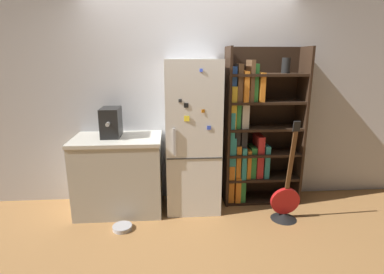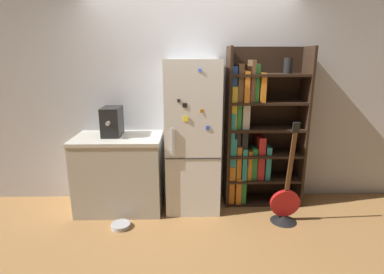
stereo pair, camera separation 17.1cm
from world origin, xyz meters
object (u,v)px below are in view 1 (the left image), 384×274
(bookshelf, at_px, (252,133))
(espresso_machine, at_px, (111,122))
(guitar, at_px, (285,206))
(pet_bowl, at_px, (122,227))
(refrigerator, at_px, (192,137))

(bookshelf, distance_m, espresso_machine, 1.71)
(bookshelf, distance_m, guitar, 0.95)
(bookshelf, relative_size, pet_bowl, 9.15)
(espresso_machine, relative_size, pet_bowl, 1.80)
(espresso_machine, distance_m, guitar, 2.21)
(bookshelf, relative_size, espresso_machine, 5.09)
(refrigerator, xyz_separation_m, guitar, (1.03, -0.41, -0.72))
(espresso_machine, height_order, guitar, espresso_machine)
(bookshelf, relative_size, guitar, 1.64)
(refrigerator, height_order, guitar, refrigerator)
(espresso_machine, bearing_deg, refrigerator, -1.67)
(guitar, xyz_separation_m, pet_bowl, (-1.82, -0.08, -0.14))
(guitar, distance_m, pet_bowl, 1.83)
(refrigerator, height_order, espresso_machine, refrigerator)
(pet_bowl, bearing_deg, espresso_machine, 105.58)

